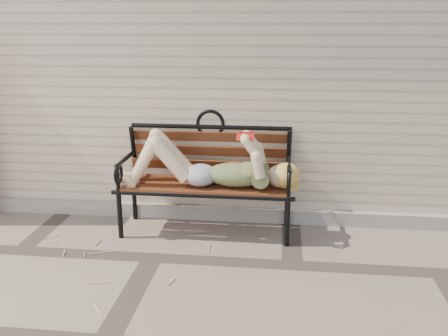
# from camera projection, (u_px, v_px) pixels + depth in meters

# --- Properties ---
(ground) EXTENTS (80.00, 80.00, 0.00)m
(ground) POSITION_uv_depth(u_px,v_px,m) (153.00, 258.00, 4.49)
(ground) COLOR #75645A
(ground) RESTS_ON ground
(house_wall) EXTENTS (8.00, 4.00, 3.00)m
(house_wall) POSITION_uv_depth(u_px,v_px,m) (203.00, 62.00, 6.93)
(house_wall) COLOR beige
(house_wall) RESTS_ON ground
(foundation_strip) EXTENTS (8.00, 0.10, 0.15)m
(foundation_strip) POSITION_uv_depth(u_px,v_px,m) (175.00, 211.00, 5.39)
(foundation_strip) COLOR #9E978F
(foundation_strip) RESTS_ON ground
(garden_bench) EXTENTS (1.84, 0.73, 1.19)m
(garden_bench) POSITION_uv_depth(u_px,v_px,m) (207.00, 165.00, 4.98)
(garden_bench) COLOR black
(garden_bench) RESTS_ON ground
(reading_woman) EXTENTS (1.73, 0.39, 0.55)m
(reading_woman) POSITION_uv_depth(u_px,v_px,m) (206.00, 165.00, 4.82)
(reading_woman) COLOR #0A3D4C
(reading_woman) RESTS_ON ground
(straw_scatter) EXTENTS (3.00, 1.65, 0.01)m
(straw_scatter) POSITION_uv_depth(u_px,v_px,m) (66.00, 278.00, 4.11)
(straw_scatter) COLOR #DFB86D
(straw_scatter) RESTS_ON ground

